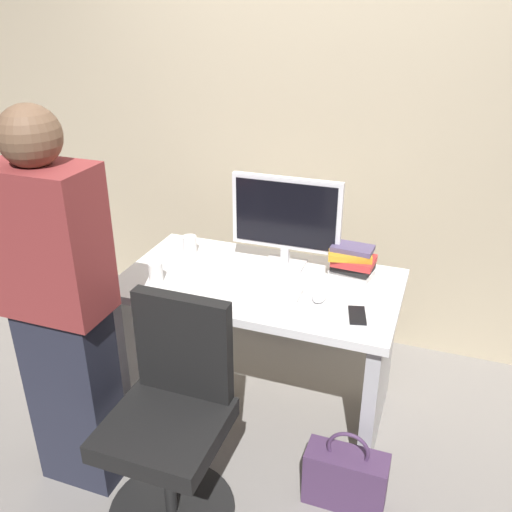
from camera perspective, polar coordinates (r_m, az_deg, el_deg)
ground_plane at (r=3.05m, az=0.33°, el=-14.77°), size 9.00×9.00×0.00m
wall_back at (r=3.18m, az=5.84°, el=16.91°), size 6.40×0.10×3.00m
desk at (r=2.75m, az=0.36°, el=-6.82°), size 1.31×0.72×0.73m
office_chair at (r=2.30m, az=-8.60°, el=-16.84°), size 0.52×0.52×0.94m
person_at_desk at (r=2.31m, az=-19.41°, el=-5.41°), size 0.40×0.24×1.64m
monitor at (r=2.68m, az=3.09°, el=4.00°), size 0.54×0.14×0.46m
keyboard at (r=2.53m, az=-0.18°, el=-3.42°), size 0.43×0.14×0.02m
mouse at (r=2.47m, az=6.51°, el=-4.19°), size 0.06×0.10×0.03m
cup_near_keyboard at (r=2.65m, az=-10.25°, el=-1.61°), size 0.07×0.07×0.09m
cup_by_monitor at (r=2.91m, az=-6.82°, el=1.20°), size 0.07×0.07×0.09m
book_stack at (r=2.67m, az=9.85°, el=-0.51°), size 0.24×0.19×0.16m
cell_phone at (r=2.39m, az=10.34°, el=-6.00°), size 0.10×0.16×0.01m
handbag at (r=2.52m, az=9.17°, el=-21.51°), size 0.34×0.14×0.38m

